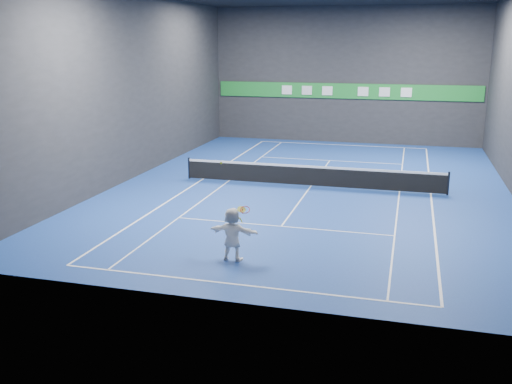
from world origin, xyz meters
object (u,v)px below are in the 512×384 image
(player, at_px, (232,234))
(tennis_racket, at_px, (244,211))
(tennis_ball, at_px, (221,163))
(tennis_net, at_px, (311,175))

(player, relative_size, tennis_racket, 2.95)
(tennis_ball, bearing_deg, tennis_racket, -6.52)
(player, relative_size, tennis_net, 0.14)
(player, bearing_deg, tennis_racket, -169.41)
(player, bearing_deg, tennis_ball, -16.11)
(tennis_ball, xyz_separation_m, tennis_racket, (0.75, -0.09, -1.44))
(tennis_racket, bearing_deg, tennis_ball, 173.48)
(player, xyz_separation_m, tennis_racket, (0.37, 0.05, 0.77))
(tennis_net, height_order, tennis_racket, tennis_racket)
(tennis_net, distance_m, tennis_racket, 10.12)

